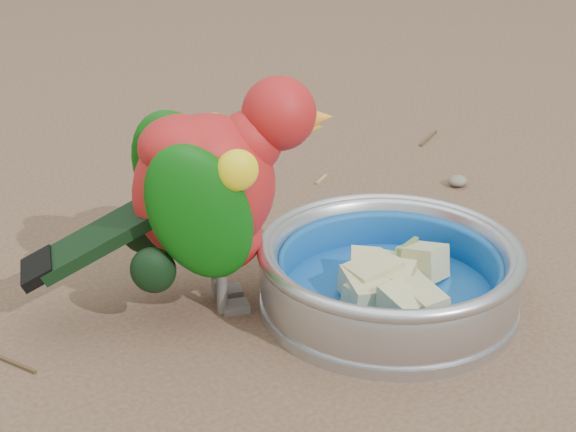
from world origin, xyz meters
TOP-DOWN VIEW (x-y plane):
  - ground at (0.00, 0.00)m, footprint 60.00×60.00m
  - food_bowl at (0.01, 0.07)m, footprint 0.23×0.23m
  - bowl_wall at (0.01, 0.07)m, footprint 0.23×0.23m
  - fruit_wedges at (0.01, 0.07)m, footprint 0.14×0.14m
  - lory_parrot at (-0.11, 0.16)m, footprint 0.27×0.19m
  - ground_debris at (0.05, 0.01)m, footprint 0.90×0.80m

SIDE VIEW (x-z plane):
  - ground at x=0.00m, z-range 0.00..0.00m
  - ground_debris at x=0.05m, z-range 0.00..0.01m
  - food_bowl at x=0.01m, z-range 0.00..0.02m
  - fruit_wedges at x=0.01m, z-range 0.02..0.05m
  - bowl_wall at x=0.01m, z-range 0.02..0.06m
  - lory_parrot at x=-0.11m, z-range 0.00..0.20m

